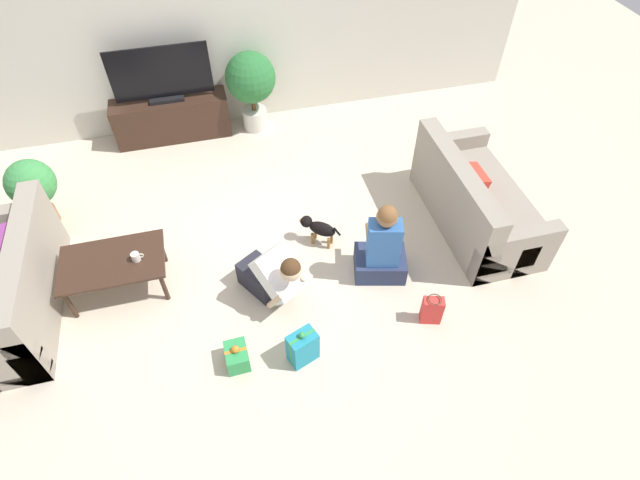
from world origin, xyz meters
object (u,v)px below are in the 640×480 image
(tv, at_px, (162,77))
(gift_box_a, at_px, (237,356))
(tv_console, at_px, (172,119))
(dog, at_px, (318,228))
(gift_bag_a, at_px, (432,310))
(person_sitting, at_px, (382,250))
(sofa_left, at_px, (8,290))
(coffee_table, at_px, (113,264))
(gift_box_b, at_px, (303,347))
(potted_plant_back_right, at_px, (251,82))
(sofa_right, at_px, (474,202))
(person_kneeling, at_px, (273,276))
(mug, at_px, (136,257))
(potted_plant_corner_left, at_px, (32,185))

(tv, bearing_deg, gift_box_a, -84.61)
(tv_console, bearing_deg, dog, -59.40)
(tv_console, distance_m, gift_bag_a, 4.28)
(tv_console, height_order, person_sitting, person_sitting)
(tv_console, bearing_deg, sofa_left, -122.90)
(tv, relative_size, dog, 3.12)
(coffee_table, xyz_separation_m, gift_box_a, (1.03, -1.14, -0.27))
(tv_console, xyz_separation_m, gift_box_b, (0.93, -3.76, -0.11))
(tv, distance_m, potted_plant_back_right, 1.12)
(sofa_left, bearing_deg, gift_bag_a, 73.96)
(gift_box_a, relative_size, gift_bag_a, 0.77)
(tv_console, height_order, gift_bag_a, tv_console)
(tv_console, relative_size, gift_box_b, 3.64)
(person_sitting, height_order, gift_box_b, person_sitting)
(sofa_right, distance_m, tv, 4.10)
(potted_plant_back_right, distance_m, person_sitting, 3.07)
(gift_box_a, bearing_deg, coffee_table, 131.91)
(tv_console, bearing_deg, person_sitting, -57.11)
(sofa_right, height_order, gift_box_b, sofa_right)
(coffee_table, relative_size, dog, 2.51)
(person_kneeling, height_order, dog, person_kneeling)
(sofa_right, distance_m, mug, 3.62)
(tv_console, distance_m, potted_plant_back_right, 1.17)
(sofa_right, xyz_separation_m, tv_console, (-3.18, 2.51, -0.02))
(gift_bag_a, bearing_deg, gift_box_a, 179.86)
(gift_box_b, bearing_deg, potted_plant_corner_left, 134.84)
(gift_box_a, xyz_separation_m, gift_box_b, (0.58, -0.10, 0.08))
(person_kneeling, bearing_deg, mug, 128.02)
(sofa_left, height_order, person_kneeling, sofa_left)
(sofa_left, distance_m, dog, 3.07)
(tv_console, relative_size, tv, 1.21)
(dog, relative_size, gift_box_a, 1.50)
(tv_console, bearing_deg, gift_bag_a, -58.83)
(tv_console, relative_size, person_sitting, 1.52)
(gift_box_b, bearing_deg, gift_box_a, 170.19)
(sofa_right, bearing_deg, coffee_table, 90.00)
(tv_console, bearing_deg, potted_plant_corner_left, -138.78)
(sofa_left, bearing_deg, person_kneeling, 79.23)
(sofa_left, height_order, gift_box_a, sofa_left)
(tv_console, distance_m, tv, 0.61)
(coffee_table, relative_size, gift_box_b, 2.43)
(tv_console, relative_size, gift_box_a, 5.65)
(potted_plant_corner_left, bearing_deg, tv_console, 41.22)
(person_kneeling, distance_m, gift_bag_a, 1.55)
(potted_plant_back_right, relative_size, potted_plant_corner_left, 1.31)
(sofa_right, distance_m, person_kneeling, 2.43)
(coffee_table, distance_m, tv_console, 2.61)
(sofa_left, xyz_separation_m, tv, (1.65, 2.55, 0.58))
(sofa_left, relative_size, potted_plant_back_right, 1.62)
(sofa_right, height_order, mug, sofa_right)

